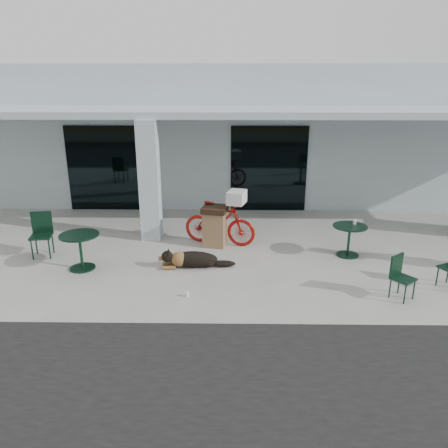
{
  "coord_description": "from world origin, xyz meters",
  "views": [
    {
      "loc": [
        0.59,
        -8.68,
        4.1
      ],
      "look_at": [
        0.45,
        0.54,
        1.0
      ],
      "focal_mm": 35.0,
      "sensor_mm": 36.0,
      "label": 1
    }
  ],
  "objects_px": {
    "cafe_table_near": "(81,252)",
    "cafe_table_far": "(349,241)",
    "dog": "(193,258)",
    "cafe_chair_far_a": "(403,278)",
    "bicycle": "(219,223)",
    "cafe_chair_near": "(41,236)",
    "trash_receptacle": "(215,226)"
  },
  "relations": [
    {
      "from": "cafe_table_near",
      "to": "cafe_table_far",
      "type": "bearing_deg",
      "value": 7.95
    },
    {
      "from": "bicycle",
      "to": "cafe_table_far",
      "type": "height_order",
      "value": "bicycle"
    },
    {
      "from": "dog",
      "to": "cafe_chair_far_a",
      "type": "height_order",
      "value": "cafe_chair_far_a"
    },
    {
      "from": "trash_receptacle",
      "to": "cafe_chair_far_a",
      "type": "bearing_deg",
      "value": -36.86
    },
    {
      "from": "cafe_chair_near",
      "to": "cafe_chair_far_a",
      "type": "height_order",
      "value": "cafe_chair_near"
    },
    {
      "from": "cafe_table_near",
      "to": "cafe_chair_near",
      "type": "xyz_separation_m",
      "value": [
        -1.17,
        0.7,
        0.12
      ]
    },
    {
      "from": "dog",
      "to": "cafe_table_far",
      "type": "bearing_deg",
      "value": 3.54
    },
    {
      "from": "cafe_chair_near",
      "to": "cafe_table_far",
      "type": "distance_m",
      "value": 7.36
    },
    {
      "from": "dog",
      "to": "cafe_chair_far_a",
      "type": "relative_size",
      "value": 1.47
    },
    {
      "from": "bicycle",
      "to": "cafe_chair_far_a",
      "type": "relative_size",
      "value": 2.16
    },
    {
      "from": "cafe_table_near",
      "to": "cafe_chair_far_a",
      "type": "relative_size",
      "value": 1.01
    },
    {
      "from": "cafe_chair_near",
      "to": "cafe_table_far",
      "type": "height_order",
      "value": "cafe_chair_near"
    },
    {
      "from": "dog",
      "to": "cafe_table_far",
      "type": "relative_size",
      "value": 1.57
    },
    {
      "from": "bicycle",
      "to": "cafe_table_far",
      "type": "xyz_separation_m",
      "value": [
        3.13,
        -0.74,
        -0.18
      ]
    },
    {
      "from": "bicycle",
      "to": "cafe_chair_near",
      "type": "relative_size",
      "value": 1.75
    },
    {
      "from": "cafe_table_near",
      "to": "cafe_table_far",
      "type": "distance_m",
      "value": 6.25
    },
    {
      "from": "dog",
      "to": "trash_receptacle",
      "type": "xyz_separation_m",
      "value": [
        0.44,
        1.37,
        0.3
      ]
    },
    {
      "from": "cafe_table_far",
      "to": "cafe_chair_far_a",
      "type": "bearing_deg",
      "value": -77.15
    },
    {
      "from": "dog",
      "to": "cafe_chair_near",
      "type": "height_order",
      "value": "cafe_chair_near"
    },
    {
      "from": "bicycle",
      "to": "cafe_chair_near",
      "type": "bearing_deg",
      "value": 118.06
    },
    {
      "from": "cafe_chair_near",
      "to": "cafe_chair_far_a",
      "type": "distance_m",
      "value": 8.1
    },
    {
      "from": "cafe_table_near",
      "to": "dog",
      "type": "bearing_deg",
      "value": 2.95
    },
    {
      "from": "cafe_table_near",
      "to": "cafe_chair_far_a",
      "type": "height_order",
      "value": "cafe_chair_far_a"
    },
    {
      "from": "cafe_table_near",
      "to": "cafe_chair_near",
      "type": "relative_size",
      "value": 0.82
    },
    {
      "from": "cafe_table_near",
      "to": "trash_receptacle",
      "type": "relative_size",
      "value": 0.85
    },
    {
      "from": "dog",
      "to": "trash_receptacle",
      "type": "bearing_deg",
      "value": 64.3
    },
    {
      "from": "cafe_table_far",
      "to": "trash_receptacle",
      "type": "xyz_separation_m",
      "value": [
        -3.24,
        0.64,
        0.14
      ]
    },
    {
      "from": "bicycle",
      "to": "cafe_table_far",
      "type": "distance_m",
      "value": 3.22
    },
    {
      "from": "cafe_chair_near",
      "to": "trash_receptacle",
      "type": "bearing_deg",
      "value": 1.28
    },
    {
      "from": "dog",
      "to": "cafe_table_near",
      "type": "relative_size",
      "value": 1.45
    },
    {
      "from": "bicycle",
      "to": "cafe_chair_near",
      "type": "height_order",
      "value": "bicycle"
    },
    {
      "from": "bicycle",
      "to": "cafe_chair_far_a",
      "type": "bearing_deg",
      "value": -112.65
    }
  ]
}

